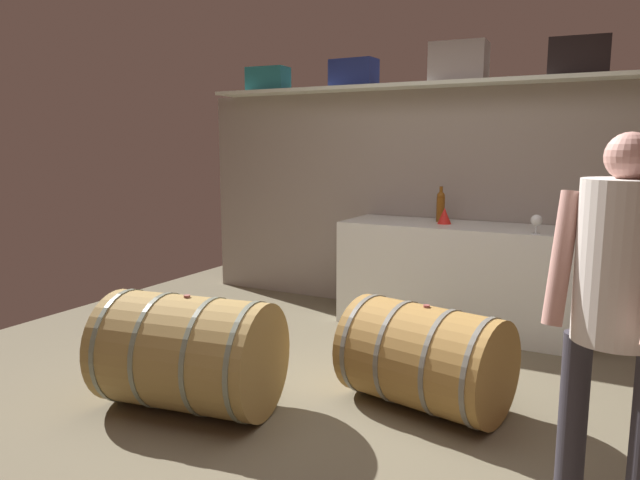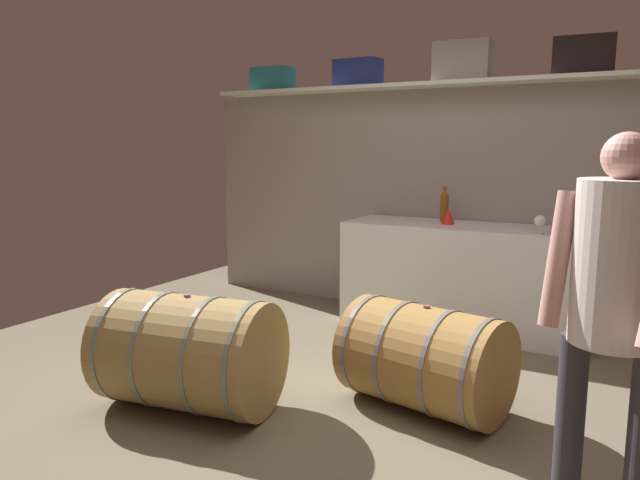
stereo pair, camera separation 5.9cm
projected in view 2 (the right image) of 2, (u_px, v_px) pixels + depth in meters
The scene contains 14 objects.
ground_plane at pixel (377, 385), 3.69m from camera, with size 6.15×7.84×0.02m, color #6B634C.
back_wall_panel at pixel (462, 204), 5.04m from camera, with size 4.95×0.10×1.93m, color gray.
high_shelf_board at pixel (461, 84), 4.75m from camera, with size 4.56×0.40×0.03m, color silver.
toolcase_teal at pixel (273, 79), 5.60m from camera, with size 0.38×0.21×0.22m, color teal.
toolcase_navy at pixel (358, 73), 5.17m from camera, with size 0.40×0.21×0.24m, color navy.
toolcase_grey at pixel (463, 62), 4.72m from camera, with size 0.44×0.28×0.31m, color gray.
toolcase_black at pixel (584, 56), 4.30m from camera, with size 0.41×0.27×0.27m, color black.
work_cabinet at pixel (462, 277), 4.74m from camera, with size 1.87×0.63×0.84m, color silver.
wine_bottle_amber at pixel (444, 206), 4.83m from camera, with size 0.07×0.07×0.29m.
wine_glass at pixel (540, 221), 4.17m from camera, with size 0.08×0.08×0.14m.
red_funnel at pixel (448, 216), 4.72m from camera, with size 0.11×0.11×0.13m, color red.
wine_barrel_near at pixel (425, 358), 3.30m from camera, with size 0.96×0.74×0.59m.
wine_barrel_far at pixel (189, 352), 3.31m from camera, with size 1.03×0.77×0.65m.
winemaker_pouring at pixel (616, 293), 2.18m from camera, with size 0.49×0.45×1.51m.
Camera 2 is at (1.40, -2.65, 1.47)m, focal length 33.36 mm.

